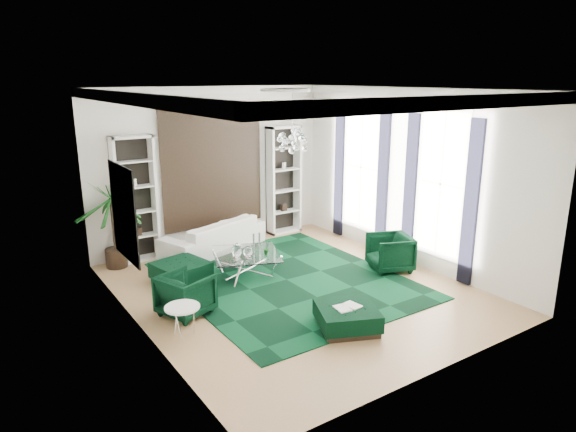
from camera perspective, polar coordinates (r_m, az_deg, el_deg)
floor at (r=10.11m, az=0.68°, el=-8.16°), size 6.00×7.00×0.02m
ceiling at (r=9.28m, az=0.75°, el=14.02°), size 6.00×7.00×0.02m
wall_back at (r=12.51m, az=-8.50°, el=5.39°), size 6.00×0.02×3.80m
wall_front at (r=7.02m, az=17.22°, el=-2.96°), size 6.00×0.02×3.80m
wall_left at (r=8.24m, az=-16.79°, el=-0.26°), size 0.02×7.00×3.80m
wall_right at (r=11.46m, az=13.23°, el=4.25°), size 0.02×7.00×3.80m
crown_molding at (r=9.28m, az=0.75°, el=13.34°), size 6.00×7.00×0.18m
ceiling_medallion at (r=9.53m, az=-0.31°, el=13.82°), size 0.90×0.90×0.05m
tapestry at (r=12.46m, az=-8.40°, el=5.36°), size 2.50×0.06×2.80m
shelving_left at (r=11.73m, az=-16.58°, el=1.77°), size 0.90×0.38×2.80m
shelving_right at (r=13.37m, az=-0.47°, el=4.01°), size 0.90×0.38×2.80m
painting at (r=8.82m, az=-17.70°, el=0.34°), size 0.04×1.30×1.60m
window_near at (r=10.87m, az=16.62°, el=3.42°), size 0.03×1.10×2.90m
curtain_near_a at (r=10.43m, az=19.66°, el=1.27°), size 0.07×0.30×3.25m
curtain_near_b at (r=11.39m, az=13.41°, el=2.89°), size 0.07×0.30×3.25m
window_far at (r=12.50m, az=8.15°, el=5.39°), size 0.03×1.10×2.90m
curtain_far_a at (r=11.96m, az=10.47°, el=3.63°), size 0.07×0.30×3.25m
curtain_far_b at (r=13.10m, az=5.71°, el=4.81°), size 0.07×0.30×3.25m
rug at (r=10.50m, az=-0.16°, el=-7.13°), size 4.20×5.00×0.02m
sofa at (r=12.23m, az=-8.29°, el=-2.16°), size 2.79×1.78×0.76m
armchair_left at (r=9.14m, az=-11.29°, el=-8.53°), size 1.04×1.03×0.74m
armchair_right at (r=11.15m, az=11.26°, el=-4.00°), size 1.09×1.08×0.77m
coffee_table at (r=10.79m, az=-4.64°, el=-5.30°), size 1.72×1.72×0.46m
ottoman_side at (r=10.58m, az=-11.81°, el=-6.14°), size 1.11×1.11×0.42m
ottoman_front at (r=8.62m, az=6.56°, el=-11.19°), size 1.23×1.23×0.38m
book at (r=8.53m, az=6.60°, el=-9.96°), size 0.43×0.29×0.03m
side_table at (r=8.41m, az=-11.57°, el=-11.54°), size 0.66×0.66×0.53m
palm at (r=11.47m, az=-18.95°, el=0.46°), size 2.02×2.02×2.49m
chandelier at (r=9.89m, az=0.47°, el=8.53°), size 0.79×0.79×0.64m
table_plant at (r=10.61m, az=-2.39°, el=-3.61°), size 0.17×0.16×0.25m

